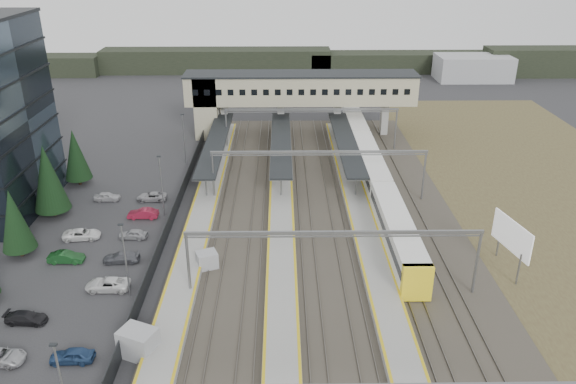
{
  "coord_description": "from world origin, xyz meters",
  "views": [
    {
      "loc": [
        7.05,
        -54.59,
        32.28
      ],
      "look_at": [
        7.84,
        8.05,
        4.0
      ],
      "focal_mm": 35.0,
      "sensor_mm": 36.0,
      "label": 1
    }
  ],
  "objects_px": {
    "relay_cabin_near": "(138,343)",
    "footbridge": "(285,92)",
    "billboard": "(511,237)",
    "train": "(370,166)",
    "relay_cabin_far": "(207,261)"
  },
  "relations": [
    {
      "from": "billboard",
      "to": "train",
      "type": "bearing_deg",
      "value": 113.85
    },
    {
      "from": "footbridge",
      "to": "billboard",
      "type": "bearing_deg",
      "value": -62.93
    },
    {
      "from": "billboard",
      "to": "relay_cabin_near",
      "type": "bearing_deg",
      "value": -160.2
    },
    {
      "from": "train",
      "to": "billboard",
      "type": "distance_m",
      "value": 27.27
    },
    {
      "from": "relay_cabin_far",
      "to": "billboard",
      "type": "distance_m",
      "value": 32.11
    },
    {
      "from": "train",
      "to": "relay_cabin_far",
      "type": "bearing_deg",
      "value": -130.86
    },
    {
      "from": "footbridge",
      "to": "billboard",
      "type": "relative_size",
      "value": 6.15
    },
    {
      "from": "relay_cabin_far",
      "to": "footbridge",
      "type": "distance_m",
      "value": 46.29
    },
    {
      "from": "footbridge",
      "to": "train",
      "type": "distance_m",
      "value": 24.77
    },
    {
      "from": "footbridge",
      "to": "train",
      "type": "relative_size",
      "value": 0.65
    },
    {
      "from": "relay_cabin_near",
      "to": "billboard",
      "type": "xyz_separation_m",
      "value": [
        36.09,
        13.0,
        2.7
      ]
    },
    {
      "from": "footbridge",
      "to": "billboard",
      "type": "height_order",
      "value": "footbridge"
    },
    {
      "from": "relay_cabin_near",
      "to": "footbridge",
      "type": "distance_m",
      "value": 60.34
    },
    {
      "from": "relay_cabin_near",
      "to": "footbridge",
      "type": "height_order",
      "value": "footbridge"
    },
    {
      "from": "relay_cabin_near",
      "to": "billboard",
      "type": "bearing_deg",
      "value": 19.8
    }
  ]
}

